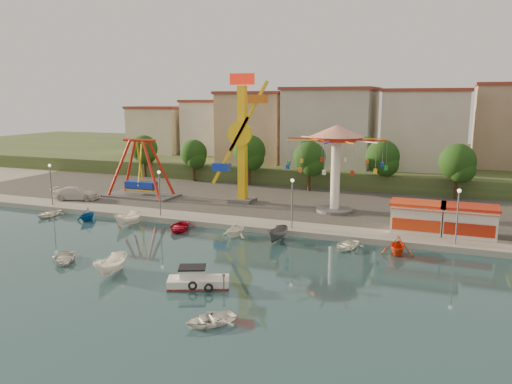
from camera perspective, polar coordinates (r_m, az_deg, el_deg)
The scene contains 37 objects.
ground at distance 44.66m, azimuth -10.95°, elevation -7.87°, with size 200.00×200.00×0.00m, color #15333A.
quay_deck at distance 101.25m, azimuth 8.00°, elevation 2.80°, with size 200.00×100.00×0.60m, color #9E998E.
asphalt_pad at distance 70.84m, azimuth 2.00°, elevation -0.26°, with size 90.00×28.00×0.01m, color #4C4944.
hill_terrace at distance 105.94m, azimuth 8.64°, elevation 3.78°, with size 200.00×60.00×3.00m, color #384C26.
pirate_ship_ride at distance 70.40m, azimuth -13.07°, elevation 2.53°, with size 10.00×5.00×8.00m.
kamikaze_tower at distance 63.97m, azimuth -1.43°, elevation 5.74°, with size 5.50×3.10×16.50m.
wave_swinger at distance 59.51m, azimuth 9.15°, elevation 4.90°, with size 11.60×11.60×10.40m.
booth_left at distance 53.56m, azimuth 17.94°, elevation -2.68°, with size 5.40×3.78×3.08m.
booth_mid at distance 53.55m, azimuth 23.18°, elevation -3.03°, with size 5.40×3.78×3.08m.
lamp_post_0 at distance 68.47m, azimuth -22.37°, elevation 0.67°, with size 0.14×0.14×5.00m, color #59595E.
lamp_post_1 at distance 58.68m, azimuth -10.95°, elevation -0.27°, with size 0.14×0.14×5.00m, color #59595E.
lamp_post_2 at distance 52.07m, azimuth 4.15°, elevation -1.49°, with size 0.14×0.14×5.00m, color #59595E.
lamp_post_3 at distance 49.90m, azimuth 22.01°, elevation -2.80°, with size 0.14×0.14×5.00m, color #59595E.
tree_0 at distance 87.98m, azimuth -12.67°, elevation 4.84°, with size 4.60×4.60×7.19m.
tree_1 at distance 82.23m, azimuth -7.13°, elevation 4.44°, with size 4.35×4.35×6.80m.
tree_2 at distance 77.52m, azimuth -0.75°, elevation 4.67°, with size 5.02×5.02×7.85m.
tree_3 at distance 73.03m, azimuth 6.13°, elevation 3.95°, with size 4.68×4.68×7.32m.
tree_4 at distance 74.03m, azimuth 14.26°, elevation 3.92°, with size 4.86×4.86×7.60m.
tree_5 at distance 71.70m, azimuth 22.03°, elevation 3.23°, with size 4.83×4.83×7.54m.
building_0 at distance 99.35m, azimuth -13.38°, elevation 7.47°, with size 9.26×9.53×11.87m, color beige.
building_1 at distance 97.87m, azimuth -5.70°, elevation 6.71°, with size 12.33×9.01×8.63m, color silver.
building_2 at distance 93.13m, azimuth 1.74°, elevation 7.35°, with size 11.95×9.28×11.23m, color tan.
building_3 at distance 86.46m, azimuth 9.72°, elevation 6.27°, with size 12.59×10.50×9.20m, color beige.
building_4 at distance 88.19m, azimuth 18.82°, elevation 5.95°, with size 10.75×9.23×9.24m, color beige.
cabin_motorboat at distance 38.63m, azimuth -6.75°, elevation -10.07°, with size 4.92×3.45×1.62m.
rowboat_a at distance 46.80m, azimuth -21.06°, elevation -7.07°, with size 2.56×3.59×0.74m, color silver.
rowboat_b at distance 32.61m, azimuth -5.30°, elevation -14.26°, with size 2.40×3.36×0.70m, color white.
skiff at distance 42.40m, azimuth -16.24°, elevation -8.03°, with size 1.51×4.02×1.55m, color silver.
van at distance 71.10m, azimuth -19.90°, elevation -0.16°, with size 2.41×5.93×1.72m, color silver.
moored_boat_0 at distance 65.13m, azimuth -22.65°, elevation -2.27°, with size 2.61×3.65×0.76m, color silver.
moored_boat_1 at distance 61.22m, azimuth -18.74°, elevation -2.44°, with size 2.48×2.88×1.52m, color #135CA6.
moored_boat_2 at distance 57.78m, azimuth -14.38°, elevation -2.97°, with size 1.47×3.90×1.51m, color silver.
moored_boat_3 at distance 54.41m, azimuth -8.78°, elevation -3.96°, with size 2.87×4.02×0.83m, color #AB0D26.
moored_boat_4 at distance 51.41m, azimuth -2.39°, elevation -4.27°, with size 2.62×3.04×1.60m, color white.
moored_boat_5 at distance 49.82m, azimuth 2.48°, elevation -4.85°, with size 1.41×3.76×1.45m, color #56565A.
moored_boat_6 at distance 48.24m, azimuth 10.30°, elevation -5.99°, with size 2.53×3.54×0.73m, color white.
moored_boat_7 at distance 47.50m, azimuth 15.90°, elevation -5.87°, with size 2.84×3.29×1.73m, color #EC3D14.
Camera 1 is at (22.89, -35.66, 14.10)m, focal length 35.00 mm.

